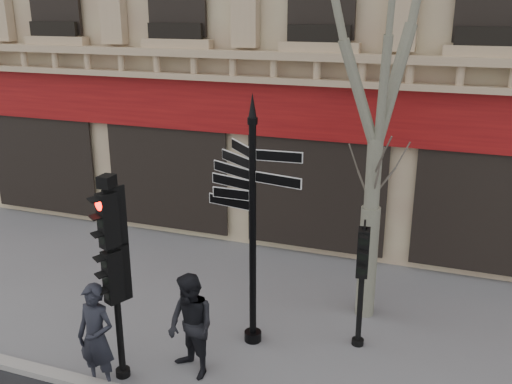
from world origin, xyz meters
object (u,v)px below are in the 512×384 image
at_px(traffic_signal_main, 113,255).
at_px(fingerpost, 253,182).
at_px(pedestrian_a, 96,338).
at_px(pedestrian_b, 191,326).
at_px(traffic_signal_secondary, 363,265).

bearing_deg(traffic_signal_main, fingerpost, 69.40).
xyz_separation_m(pedestrian_a, pedestrian_b, (1.26, 0.82, -0.01)).
height_order(fingerpost, pedestrian_a, fingerpost).
xyz_separation_m(traffic_signal_main, pedestrian_a, (-0.19, -0.37, -1.31)).
distance_m(traffic_signal_secondary, pedestrian_a, 4.62).
relative_size(fingerpost, pedestrian_a, 2.52).
bearing_deg(pedestrian_b, fingerpost, 93.85).
bearing_deg(traffic_signal_main, traffic_signal_secondary, 56.09).
distance_m(fingerpost, pedestrian_b, 2.60).
distance_m(pedestrian_a, pedestrian_b, 1.51).
xyz_separation_m(fingerpost, pedestrian_a, (-1.87, -2.11, -2.17)).
relative_size(traffic_signal_secondary, pedestrian_b, 1.27).
height_order(traffic_signal_main, pedestrian_b, traffic_signal_main).
bearing_deg(pedestrian_b, traffic_signal_secondary, 65.56).
bearing_deg(pedestrian_a, traffic_signal_main, 65.74).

